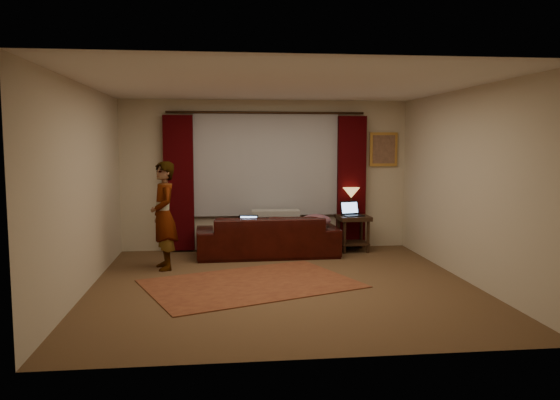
% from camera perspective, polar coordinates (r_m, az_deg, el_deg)
% --- Properties ---
extents(floor, '(5.00, 5.00, 0.01)m').
position_cam_1_polar(floor, '(7.30, 0.29, -8.88)').
color(floor, brown).
rests_on(floor, ground).
extents(ceiling, '(5.00, 5.00, 0.02)m').
position_cam_1_polar(ceiling, '(7.09, 0.30, 11.91)').
color(ceiling, silver).
rests_on(ceiling, ground).
extents(wall_back, '(5.00, 0.02, 2.60)m').
position_cam_1_polar(wall_back, '(9.56, -1.48, 2.60)').
color(wall_back, beige).
rests_on(wall_back, ground).
extents(wall_front, '(5.00, 0.02, 2.60)m').
position_cam_1_polar(wall_front, '(4.62, 3.95, -1.14)').
color(wall_front, beige).
rests_on(wall_front, ground).
extents(wall_left, '(0.02, 5.00, 2.60)m').
position_cam_1_polar(wall_left, '(7.22, -19.82, 1.12)').
color(wall_left, beige).
rests_on(wall_left, ground).
extents(wall_right, '(0.02, 5.00, 2.60)m').
position_cam_1_polar(wall_right, '(7.78, 18.91, 1.48)').
color(wall_right, beige).
rests_on(wall_right, ground).
extents(sheer_curtain, '(2.50, 0.05, 1.80)m').
position_cam_1_polar(sheer_curtain, '(9.49, -1.45, 3.79)').
color(sheer_curtain, '#9B9CA3').
rests_on(sheer_curtain, wall_back).
extents(drape_left, '(0.50, 0.14, 2.30)m').
position_cam_1_polar(drape_left, '(9.44, -10.52, 1.73)').
color(drape_left, '#300204').
rests_on(drape_left, floor).
extents(drape_right, '(0.50, 0.14, 2.30)m').
position_cam_1_polar(drape_right, '(9.70, 7.45, 1.89)').
color(drape_right, '#300204').
rests_on(drape_right, floor).
extents(curtain_rod, '(0.04, 0.04, 3.40)m').
position_cam_1_polar(curtain_rod, '(9.44, -1.44, 9.12)').
color(curtain_rod, black).
rests_on(curtain_rod, wall_back).
extents(picture_frame, '(0.50, 0.04, 0.60)m').
position_cam_1_polar(picture_frame, '(9.92, 10.76, 5.22)').
color(picture_frame, gold).
rests_on(picture_frame, wall_back).
extents(sofa, '(2.34, 1.06, 0.94)m').
position_cam_1_polar(sofa, '(9.02, -1.31, -2.92)').
color(sofa, black).
rests_on(sofa, floor).
extents(throw_blanket, '(0.82, 0.36, 0.09)m').
position_cam_1_polar(throw_blanket, '(9.20, -0.46, 0.21)').
color(throw_blanket, gray).
rests_on(throw_blanket, sofa).
extents(clothing_pile, '(0.60, 0.53, 0.21)m').
position_cam_1_polar(clothing_pile, '(9.04, 3.77, -2.23)').
color(clothing_pile, brown).
rests_on(clothing_pile, sofa).
extents(laptop_sofa, '(0.35, 0.37, 0.22)m').
position_cam_1_polar(laptop_sofa, '(8.79, -3.37, -2.44)').
color(laptop_sofa, black).
rests_on(laptop_sofa, sofa).
extents(area_rug, '(3.12, 2.61, 0.01)m').
position_cam_1_polar(area_rug, '(7.33, -3.05, -8.72)').
color(area_rug, brown).
rests_on(area_rug, floor).
extents(end_table, '(0.55, 0.55, 0.62)m').
position_cam_1_polar(end_table, '(9.52, 7.65, -3.47)').
color(end_table, black).
rests_on(end_table, floor).
extents(tiffany_lamp, '(0.35, 0.35, 0.47)m').
position_cam_1_polar(tiffany_lamp, '(9.58, 7.44, -0.12)').
color(tiffany_lamp, '#A28547').
rests_on(tiffany_lamp, end_table).
extents(laptop_table, '(0.42, 0.44, 0.25)m').
position_cam_1_polar(laptop_table, '(9.41, 7.63, -0.92)').
color(laptop_table, black).
rests_on(laptop_table, end_table).
extents(person, '(0.59, 0.59, 1.60)m').
position_cam_1_polar(person, '(8.21, -12.05, -1.61)').
color(person, gray).
rests_on(person, floor).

